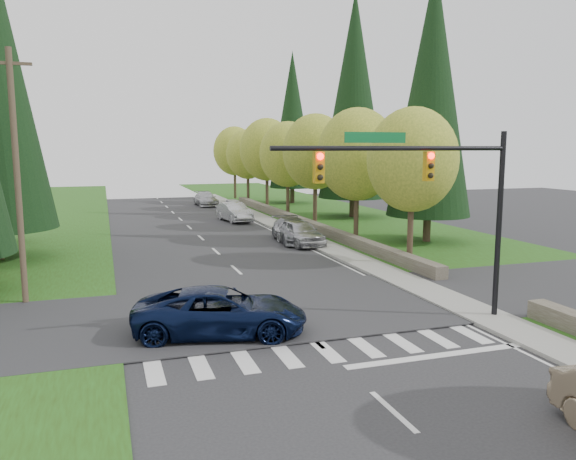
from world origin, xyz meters
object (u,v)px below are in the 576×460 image
parked_car_a (300,232)px  parked_car_e (206,199)px  suv_navy (221,312)px  parked_car_c (234,212)px  parked_car_b (293,230)px  parked_car_d (234,206)px

parked_car_a → parked_car_e: (-1.40, 26.76, -0.09)m
parked_car_a → suv_navy: bearing=-123.2°
parked_car_c → parked_car_a: bearing=-91.6°
parked_car_b → parked_car_e: parked_car_b is taller
suv_navy → parked_car_a: 17.95m
parked_car_a → parked_car_d: bearing=84.6°
parked_car_b → parked_car_e: size_ratio=1.06×
parked_car_b → parked_car_d: 18.04m
parked_car_d → parked_car_e: bearing=102.5°
parked_car_c → parked_car_d: size_ratio=1.24×
parked_car_a → parked_car_c: (-1.40, 12.78, -0.02)m
parked_car_b → parked_car_d: (0.00, 18.04, -0.10)m
parked_car_a → parked_car_d: parked_car_a is taller
parked_car_c → parked_car_d: bearing=70.1°
parked_car_d → parked_car_e: 7.58m
parked_car_e → parked_car_c: bearing=-91.4°
suv_navy → parked_car_c: (6.98, 28.66, 0.01)m
suv_navy → parked_car_b: suv_navy is taller
suv_navy → parked_car_c: size_ratio=1.18×
parked_car_a → parked_car_b: (0.00, 1.27, -0.05)m
parked_car_a → parked_car_c: 12.86m
suv_navy → parked_car_c: 29.49m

